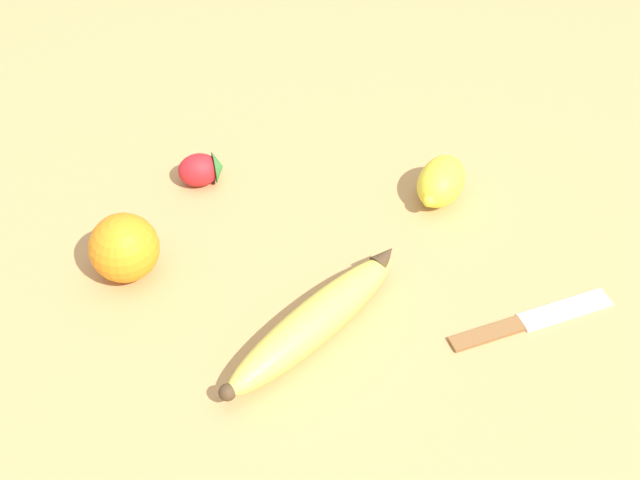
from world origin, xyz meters
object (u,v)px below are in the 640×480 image
orange (124,248)px  strawberry (202,169)px  banana (313,321)px  lemon (441,182)px  paring_knife (526,321)px

orange → strawberry: 0.14m
banana → strawberry: bearing=73.1°
banana → orange: size_ratio=3.08×
banana → orange: (0.19, -0.03, 0.01)m
lemon → strawberry: bearing=7.6°
paring_knife → orange: bearing=-120.5°
banana → paring_knife: banana is taller
lemon → paring_knife: size_ratio=0.53×
banana → strawberry: size_ratio=3.53×
strawberry → paring_knife: bearing=-45.8°
paring_knife → lemon: bearing=-179.9°
strawberry → lemon: lemon is taller
orange → lemon: size_ratio=0.86×
strawberry → lemon: bearing=-20.0°
paring_knife → strawberry: bearing=-142.4°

